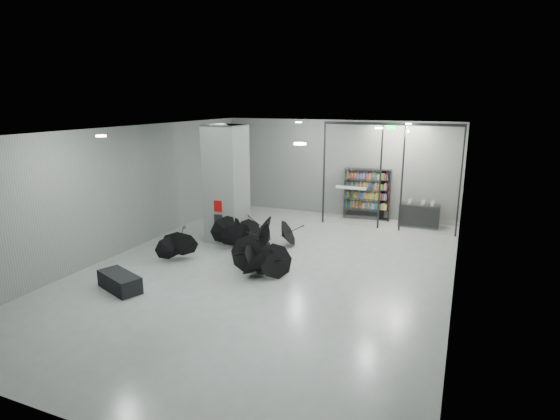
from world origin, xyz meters
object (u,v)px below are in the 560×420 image
at_px(bench, 120,282).
at_px(umbrella_cluster, 244,249).
at_px(column, 226,184).
at_px(bookshelf, 367,194).
at_px(shop_counter, 419,215).

relative_size(bench, umbrella_cluster, 0.29).
distance_m(bench, umbrella_cluster, 3.83).
bearing_deg(bench, column, 105.55).
height_order(bench, umbrella_cluster, umbrella_cluster).
bearing_deg(bookshelf, column, -137.48).
xyz_separation_m(column, bookshelf, (3.88, 4.75, -0.96)).
bearing_deg(umbrella_cluster, bookshelf, 68.58).
height_order(shop_counter, umbrella_cluster, umbrella_cluster).
distance_m(bench, shop_counter, 11.25).
height_order(column, bench, column).
bearing_deg(shop_counter, column, -144.55).
relative_size(shop_counter, umbrella_cluster, 0.32).
xyz_separation_m(column, umbrella_cluster, (1.42, -1.52, -1.68)).
distance_m(column, shop_counter, 7.58).
xyz_separation_m(bookshelf, shop_counter, (2.15, -0.43, -0.59)).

